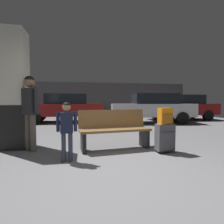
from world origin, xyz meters
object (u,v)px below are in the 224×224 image
Objects in this scene: backpack_bright at (165,116)px; parked_car_far at (64,107)px; adult at (30,105)px; parked_car_near at (152,107)px; child at (67,125)px; structural_pillar at (14,90)px; parked_car_side at (181,107)px; suitcase at (165,137)px; bench at (114,129)px.

parked_car_far is at bearing 113.05° from backpack_bright.
adult is 0.38× the size of parked_car_near.
backpack_bright is at bearing -11.94° from adult.
backpack_bright is 0.32× the size of child.
structural_pillar reaches higher than parked_car_side.
child is 0.25× the size of parked_car_far.
structural_pillar is at bearing 163.74° from suitcase.
backpack_bright is 0.21× the size of adult.
adult is at bearing -140.64° from parked_car_side.
parked_car_side is at bearing 56.49° from suitcase.
parked_car_near is at bearing -152.39° from parked_car_side.
parked_car_near reaches higher than bench.
structural_pillar is at bearing 136.83° from child.
backpack_bright is at bearing 6.92° from child.
adult reaches higher than parked_car_side.
parked_car_near is at bearing 70.25° from backpack_bright.
structural_pillar reaches higher than backpack_bright.
adult is at bearing -135.82° from parked_car_near.
structural_pillar is at bearing 140.89° from adult.
structural_pillar is 5.46m from parked_car_far.
suitcase is 0.57× the size of child.
backpack_bright is 6.91m from parked_car_far.
parked_car_side is (6.23, 6.64, 0.15)m from child.
structural_pillar is 1.66× the size of adult.
adult reaches higher than backpack_bright.
structural_pillar is 1.64× the size of bench.
child is 6.62m from parked_car_near.
adult is (-2.83, 0.60, 0.68)m from suitcase.
bench is 1.55× the size of child.
parked_car_far is 1.00× the size of parked_car_side.
adult is at bearing -91.26° from parked_car_far.
bench is 1.12m from suitcase.
parked_car_near is (1.85, 5.15, 0.48)m from suitcase.
bench is at bearing -121.48° from parked_car_near.
backpack_bright is at bearing -16.26° from structural_pillar.
structural_pillar reaches higher than child.
suitcase is 5.49m from parked_car_near.
parked_car_far reaches higher than child.
suitcase is at bearing -66.95° from parked_car_far.
backpack_bright is (3.27, -0.95, -0.57)m from structural_pillar.
structural_pillar reaches higher than suitcase.
parked_car_far is at bearing -179.71° from parked_car_side.
suitcase is 2.04m from child.
child is at bearing -143.42° from bench.
suitcase is 0.14× the size of parked_car_side.
parked_car_side and parked_car_near have the same top height.
adult reaches higher than bench.
child is at bearing -133.18° from parked_car_side.
child is at bearing -45.09° from adult.
backpack_bright reaches higher than suitcase.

